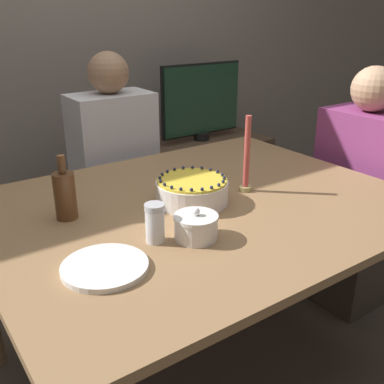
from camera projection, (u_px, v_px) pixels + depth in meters
The scene contains 13 objects.
ground_plane at pixel (198, 369), 1.92m from camera, with size 12.00×12.00×0.00m, color #4C4238.
wall_behind at pixel (53, 34), 2.49m from camera, with size 8.00×0.05×2.60m.
dining_table at pixel (199, 227), 1.66m from camera, with size 1.50×1.19×0.78m.
cake at pixel (192, 191), 1.61m from camera, with size 0.26×0.26×0.10m.
sugar_bowl at pixel (196, 227), 1.35m from camera, with size 0.14×0.14×0.10m.
sugar_shaker at pixel (155, 223), 1.33m from camera, with size 0.06×0.06×0.12m.
plate_stack at pixel (105, 267), 1.20m from camera, with size 0.24×0.24×0.02m.
candle at pixel (247, 161), 1.68m from camera, with size 0.05×0.05×0.29m.
bottle at pixel (65, 195), 1.47m from camera, with size 0.07×0.07×0.22m.
person_man_blue_shirt at pixel (116, 192), 2.34m from camera, with size 0.40×0.34×1.25m.
person_woman_floral at pixel (356, 207), 2.22m from camera, with size 0.34×0.40×1.20m.
side_cabinet at pixel (201, 185), 3.06m from camera, with size 0.84×0.51×0.64m.
tv_monitor at pixel (201, 101), 2.85m from camera, with size 0.59×0.10×0.49m.
Camera 1 is at (-0.88, -1.21, 1.42)m, focal length 42.00 mm.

